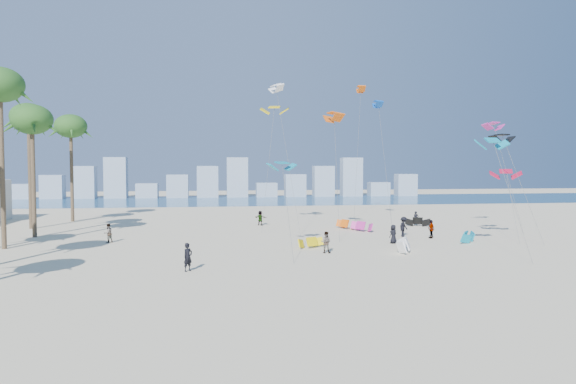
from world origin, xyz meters
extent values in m
plane|color=beige|center=(0.00, 0.00, 0.00)|extent=(220.00, 220.00, 0.00)
plane|color=navy|center=(0.00, 72.00, 0.01)|extent=(220.00, 220.00, 0.00)
imported|color=black|center=(-5.13, 4.69, 0.93)|extent=(0.79, 0.79, 1.85)
imported|color=gray|center=(5.21, 10.40, 0.84)|extent=(1.01, 0.92, 1.68)
imported|color=black|center=(12.10, 14.43, 0.82)|extent=(0.96, 0.87, 1.64)
imported|color=gray|center=(16.69, 17.04, 0.86)|extent=(0.52, 1.04, 1.72)
imported|color=black|center=(14.51, 18.37, 0.96)|extent=(1.40, 1.36, 1.92)
imported|color=gray|center=(1.74, 29.73, 0.83)|extent=(1.55, 1.25, 1.66)
imported|color=black|center=(19.13, 26.93, 0.81)|extent=(0.66, 0.50, 1.63)
imported|color=gray|center=(-12.74, 18.36, 0.84)|extent=(1.03, 1.03, 1.68)
cylinder|color=#595959|center=(2.02, 9.29, 3.53)|extent=(0.12, 5.73, 7.07)
cylinder|color=#595959|center=(7.92, 18.33, 5.94)|extent=(0.49, 4.49, 11.88)
cylinder|color=#595959|center=(23.22, 12.83, 4.77)|extent=(2.60, 2.70, 9.55)
cylinder|color=#595959|center=(3.94, 23.04, 7.60)|extent=(1.91, 4.76, 15.20)
cylinder|color=#595959|center=(15.71, 27.78, 7.13)|extent=(0.38, 4.35, 14.26)
cylinder|color=#595959|center=(23.11, 14.16, 3.15)|extent=(0.46, 3.23, 6.30)
cylinder|color=#595959|center=(2.19, 25.07, 6.54)|extent=(1.76, 3.54, 13.08)
cylinder|color=#595959|center=(26.03, 19.90, 5.58)|extent=(1.89, 2.97, 11.16)
cylinder|color=#595959|center=(17.99, 5.80, 4.37)|extent=(0.93, 4.11, 8.76)
cylinder|color=#595959|center=(15.31, 37.79, 8.68)|extent=(1.71, 3.09, 17.36)
cylinder|color=brown|center=(-20.51, 16.00, 6.68)|extent=(0.40, 0.40, 13.36)
ellipsoid|color=#2B5B20|center=(-20.51, 16.00, 13.36)|extent=(3.80, 3.80, 2.85)
cylinder|color=brown|center=(-20.38, 23.00, 5.58)|extent=(0.40, 0.40, 11.16)
ellipsoid|color=#2B5B20|center=(-20.38, 23.00, 11.16)|extent=(3.80, 3.80, 2.85)
cylinder|color=brown|center=(-22.97, 30.00, 6.01)|extent=(0.40, 0.40, 12.03)
ellipsoid|color=#2B5B20|center=(-22.97, 30.00, 12.03)|extent=(3.80, 3.80, 2.85)
cylinder|color=brown|center=(-20.50, 37.00, 5.77)|extent=(0.40, 0.40, 11.53)
ellipsoid|color=#2B5B20|center=(-20.50, 37.00, 11.53)|extent=(3.80, 3.80, 2.85)
cube|color=#9EADBF|center=(-42.00, 82.00, 1.50)|extent=(4.40, 3.00, 3.00)
cube|color=#9EADBF|center=(-35.80, 82.00, 2.40)|extent=(4.40, 3.00, 4.80)
cube|color=#9EADBF|center=(-29.60, 82.00, 3.30)|extent=(4.40, 3.00, 6.60)
cube|color=#9EADBF|center=(-23.40, 82.00, 4.20)|extent=(4.40, 3.00, 8.40)
cube|color=#9EADBF|center=(-17.20, 82.00, 1.50)|extent=(4.40, 3.00, 3.00)
cube|color=#9EADBF|center=(-11.00, 82.00, 2.40)|extent=(4.40, 3.00, 4.80)
cube|color=#9EADBF|center=(-4.80, 82.00, 3.30)|extent=(4.40, 3.00, 6.60)
cube|color=#9EADBF|center=(1.40, 82.00, 4.20)|extent=(4.40, 3.00, 8.40)
cube|color=#9EADBF|center=(7.60, 82.00, 1.50)|extent=(4.40, 3.00, 3.00)
cube|color=#9EADBF|center=(13.80, 82.00, 2.40)|extent=(4.40, 3.00, 4.80)
cube|color=#9EADBF|center=(20.00, 82.00, 3.30)|extent=(4.40, 3.00, 6.60)
cube|color=#9EADBF|center=(26.20, 82.00, 4.20)|extent=(4.40, 3.00, 8.40)
cube|color=#9EADBF|center=(32.40, 82.00, 1.50)|extent=(4.40, 3.00, 3.00)
cube|color=#9EADBF|center=(38.60, 82.00, 2.40)|extent=(4.40, 3.00, 4.80)
camera|label=1|loc=(-3.39, -29.60, 6.91)|focal=32.81mm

